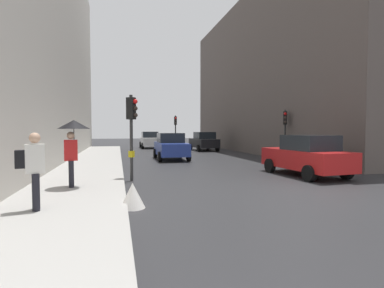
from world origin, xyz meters
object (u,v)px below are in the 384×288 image
Objects in this scene: traffic_light_near_right at (132,122)px; warning_sign_triangle at (133,195)px; traffic_light_far_median at (176,126)px; traffic_light_mid_street at (285,126)px; pedestrian_with_black_backpack at (33,166)px; car_red_sedan at (306,156)px; pedestrian_with_umbrella at (73,134)px; car_dark_suv at (204,141)px; car_blue_van at (171,146)px; car_white_compact at (150,140)px.

traffic_light_near_right reaches higher than warning_sign_triangle.
traffic_light_far_median reaches higher than warning_sign_triangle.
traffic_light_far_median is 23.50m from warning_sign_triangle.
traffic_light_mid_street reaches higher than pedestrian_with_black_backpack.
traffic_light_near_right is at bearing 176.94° from car_red_sedan.
pedestrian_with_umbrella is 1.21× the size of pedestrian_with_black_backpack.
traffic_light_mid_street is 0.75× the size of car_red_sedan.
car_dark_suv is 22.50m from pedestrian_with_black_backpack.
pedestrian_with_black_backpack is (-12.18, -9.91, -1.07)m from traffic_light_mid_street.
car_blue_van is (-4.46, 8.50, 0.00)m from car_red_sedan.
traffic_light_near_right is at bearing -114.98° from car_dark_suv.
car_white_compact is at bearing 82.36° from traffic_light_near_right.
traffic_light_far_median is at bearing -46.53° from car_white_compact.
traffic_light_near_right reaches higher than traffic_light_mid_street.
car_white_compact is 1.97× the size of pedestrian_with_umbrella.
car_dark_suv is at bearing 59.91° from car_blue_van.
warning_sign_triangle is at bearing -104.10° from car_blue_van.
traffic_light_far_median is 10.86m from car_blue_van.
car_dark_suv is 1.01× the size of car_white_compact.
pedestrian_with_umbrella reaches higher than car_dark_suv.
car_red_sedan is 6.66× the size of warning_sign_triangle.
traffic_light_mid_street is 6.48m from car_red_sedan.
traffic_light_mid_street is at bearing 31.24° from pedestrian_with_umbrella.
car_white_compact is at bearing 83.21° from warning_sign_triangle.
traffic_light_near_right is 5.18m from pedestrian_with_black_backpack.
pedestrian_with_umbrella is (-4.75, -22.74, 0.96)m from car_white_compact.
car_dark_suv is at bearing 69.30° from warning_sign_triangle.
pedestrian_with_umbrella is 3.29× the size of warning_sign_triangle.
warning_sign_triangle is (-3.01, -25.27, -0.55)m from car_white_compact.
pedestrian_with_black_backpack is at bearing -118.35° from traffic_light_near_right.
traffic_light_mid_street is (4.60, -13.17, -0.12)m from traffic_light_far_median.
warning_sign_triangle is (-5.36, -22.79, -2.03)m from traffic_light_far_median.
pedestrian_with_black_backpack is (-2.40, -4.45, -1.13)m from traffic_light_near_right.
car_white_compact is 26.08m from pedestrian_with_black_backpack.
pedestrian_with_black_backpack is (-9.76, -4.05, 0.29)m from car_red_sedan.
pedestrian_with_umbrella is at bearing -101.79° from car_white_compact.
traffic_light_mid_street is at bearing 39.13° from pedestrian_with_black_backpack.
traffic_light_mid_street is 13.68m from pedestrian_with_umbrella.
car_dark_suv is 8.91m from car_blue_van.
traffic_light_far_median is 0.80× the size of car_dark_suv.
traffic_light_mid_street is 1.52× the size of pedestrian_with_umbrella.
traffic_light_far_median is 0.81× the size of car_blue_van.
car_red_sedan is at bearing 22.54° from pedestrian_with_black_backpack.
warning_sign_triangle is (2.22, 0.29, -0.84)m from pedestrian_with_black_backpack.
traffic_light_mid_street is 15.73m from pedestrian_with_black_backpack.
traffic_light_mid_street is at bearing -66.06° from car_white_compact.
traffic_light_near_right is 0.77× the size of car_red_sedan.
car_red_sedan is (2.18, -19.02, -1.48)m from traffic_light_far_median.
pedestrian_with_umbrella is at bearing -172.40° from car_red_sedan.
car_blue_van is at bearing 158.94° from traffic_light_mid_street.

